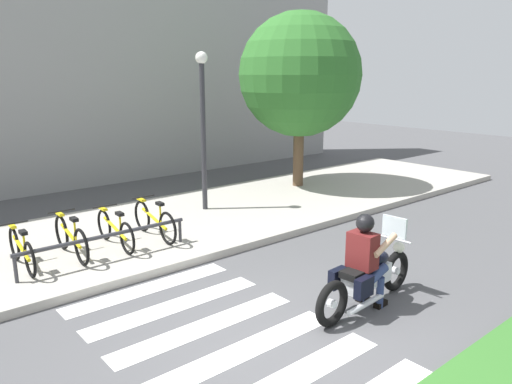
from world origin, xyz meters
The scene contains 17 objects.
ground_plane centered at (0.00, 0.00, 0.00)m, with size 48.00×48.00×0.00m, color #4C4C4F.
sidewalk centered at (0.00, 4.92, 0.07)m, with size 24.00×4.40×0.15m, color #A8A399.
crosswalk_stripe_1 centered at (-0.47, -0.80, 0.00)m, with size 2.80×0.40×0.01m, color white.
crosswalk_stripe_2 centered at (-0.47, 0.00, 0.00)m, with size 2.80×0.40×0.01m, color white.
crosswalk_stripe_3 centered at (-0.47, 0.80, 0.00)m, with size 2.80×0.40×0.01m, color white.
crosswalk_stripe_4 centered at (-0.47, 1.60, 0.00)m, with size 2.80×0.40×0.01m, color white.
crosswalk_stripe_5 centered at (-0.47, 2.40, 0.00)m, with size 2.80×0.40×0.01m, color white.
motorcycle centered at (1.68, -0.23, 0.46)m, with size 2.29×0.68×1.24m.
rider centered at (1.61, -0.23, 0.83)m, with size 0.65×0.57×1.44m.
bicycle_0 centered at (-1.86, 4.18, 0.48)m, with size 0.48×1.58×0.72m.
bicycle_1 centered at (-1.03, 4.18, 0.51)m, with size 0.48×1.68×0.79m.
bicycle_2 centered at (-0.21, 4.18, 0.49)m, with size 0.48×1.66×0.73m.
bicycle_3 centered at (0.62, 4.18, 0.51)m, with size 0.48×1.73×0.78m.
bike_rack centered at (-0.62, 3.62, 0.56)m, with size 3.08×0.07×0.49m.
street_lamp centered at (2.61, 5.32, 2.36)m, with size 0.28×0.28×3.84m.
tree_near_rack centered at (6.18, 5.72, 3.31)m, with size 3.46×3.46×5.05m.
building_backdrop centered at (0.00, 10.62, 4.37)m, with size 24.00×1.20×8.73m, color gray.
Camera 1 is at (-3.85, -4.28, 3.35)m, focal length 34.47 mm.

